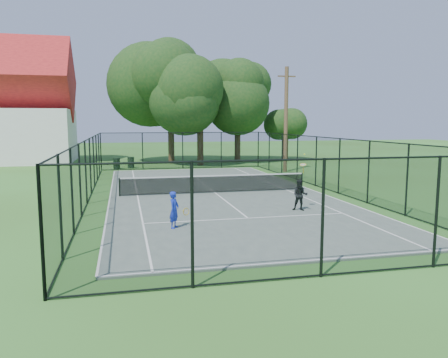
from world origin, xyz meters
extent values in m
plane|color=#34591E|center=(0.00, 0.00, 0.00)|extent=(120.00, 120.00, 0.00)
cube|color=#4F5D57|center=(0.00, 0.00, 0.03)|extent=(11.00, 24.00, 0.06)
cylinder|color=black|center=(-5.00, 0.00, 0.53)|extent=(0.08, 0.08, 0.95)
cylinder|color=black|center=(5.00, 0.00, 0.53)|extent=(0.08, 0.08, 0.95)
cube|color=black|center=(0.00, 0.00, 0.53)|extent=(10.00, 0.03, 0.88)
cube|color=white|center=(0.00, 0.00, 0.98)|extent=(10.00, 0.05, 0.06)
cylinder|color=#332114|center=(-0.44, 17.67, 2.24)|extent=(0.56, 0.56, 4.48)
sphere|color=#113413|center=(-0.44, 17.67, 6.51)|extent=(8.09, 8.09, 8.09)
cylinder|color=#332114|center=(1.91, 15.50, 1.75)|extent=(0.56, 0.56, 3.50)
sphere|color=#113413|center=(1.91, 15.50, 5.07)|extent=(6.27, 6.27, 6.27)
cylinder|color=#332114|center=(5.90, 17.71, 2.04)|extent=(0.56, 0.56, 4.07)
sphere|color=#113413|center=(5.90, 17.71, 5.69)|extent=(6.46, 6.46, 6.46)
cylinder|color=#332114|center=(11.33, 19.16, 1.22)|extent=(0.56, 0.56, 2.44)
sphere|color=#113413|center=(11.33, 19.16, 3.51)|extent=(4.26, 4.26, 4.26)
cylinder|color=black|center=(-5.33, 14.00, 0.42)|extent=(0.54, 0.54, 0.84)
cylinder|color=black|center=(-5.33, 14.00, 0.86)|extent=(0.58, 0.58, 0.05)
cylinder|color=black|center=(-4.18, 14.42, 0.44)|extent=(0.54, 0.54, 0.88)
cylinder|color=black|center=(-4.18, 14.42, 0.90)|extent=(0.58, 0.58, 0.05)
cylinder|color=#4C3823|center=(7.43, 9.00, 3.99)|extent=(0.30, 0.30, 7.97)
cube|color=#4C3823|center=(7.43, 9.00, 7.25)|extent=(1.40, 0.10, 0.10)
imported|color=#1629C1|center=(-3.03, -7.33, 0.72)|extent=(0.52, 0.58, 1.33)
torus|color=gold|center=(-2.58, -7.18, 0.61)|extent=(0.27, 0.18, 0.29)
cylinder|color=silver|center=(-2.58, -7.18, 0.61)|extent=(0.23, 0.15, 0.25)
imported|color=black|center=(2.60, -5.44, 0.73)|extent=(0.81, 0.74, 1.34)
torus|color=gold|center=(2.85, -5.09, 2.01)|extent=(0.30, 0.28, 0.14)
cylinder|color=silver|center=(2.85, -5.09, 2.01)|extent=(0.26, 0.24, 0.11)
sphere|color=#CCE526|center=(2.94, -5.03, 2.45)|extent=(0.07, 0.07, 0.07)
camera|label=1|loc=(-4.74, -22.72, 3.88)|focal=35.00mm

